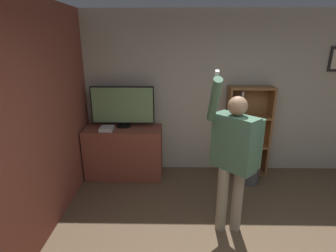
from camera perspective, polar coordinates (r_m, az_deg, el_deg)
The scene contains 8 objects.
wall_back at distance 4.53m, azimuth 11.18°, elevation 6.70°, with size 6.50×0.09×2.70m.
wall_side_brick at distance 3.46m, azimuth -24.55°, elevation 1.75°, with size 0.06×4.29×2.70m.
tv_ledge at distance 4.50m, azimuth -9.47°, elevation -5.63°, with size 1.26×0.53×0.86m.
television at distance 4.32m, azimuth -9.83°, elevation 4.26°, with size 1.03×0.22×0.67m.
game_console at distance 4.28m, azimuth -13.19°, elevation -0.57°, with size 0.20×0.23×0.06m.
bookshelf at distance 4.62m, azimuth 15.95°, elevation -1.74°, with size 0.72×0.28×1.52m.
person at distance 3.05m, azimuth 14.11°, elevation -5.78°, with size 0.63×0.57×1.97m.
waste_bin at distance 4.53m, azimuth 17.34°, elevation -9.36°, with size 0.30×0.30×0.40m.
Camera 1 is at (-0.79, -1.65, 2.24)m, focal length 28.00 mm.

